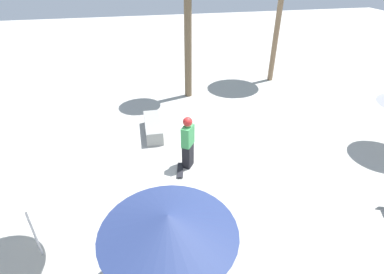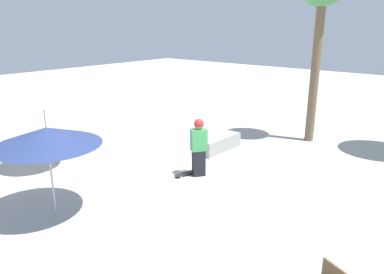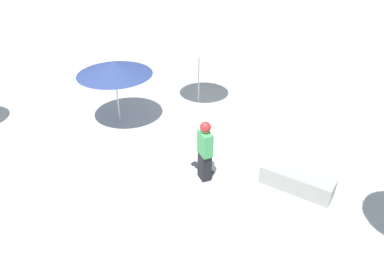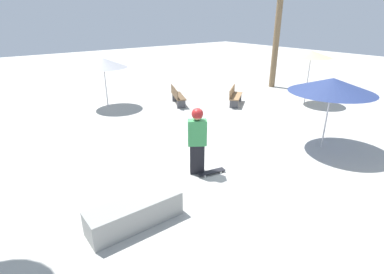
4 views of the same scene
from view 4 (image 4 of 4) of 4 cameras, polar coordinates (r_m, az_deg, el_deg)
The scene contains 9 objects.
ground_plane at distance 9.22m, azimuth 0.70°, elevation -3.96°, with size 60.00×60.00×0.00m, color #B2AFA8.
skater_main at distance 7.97m, azimuth 0.99°, elevation -0.38°, with size 0.51×0.56×1.86m.
skateboard at distance 8.33m, azimuth 3.73°, elevation -6.63°, with size 0.36×0.82×0.07m.
concrete_ledge at distance 6.50m, azimuth -10.81°, elevation -14.04°, with size 0.66×2.00×0.54m.
bench_near at distance 14.73m, azimuth 8.15°, elevation 7.76°, with size 1.31×1.54×0.85m.
bench_far at distance 14.57m, azimuth -2.81°, elevation 7.79°, with size 1.64×1.06×0.85m.
shade_umbrella_grey at distance 14.43m, azimuth -16.54°, elevation 13.39°, with size 2.12×2.12×2.27m.
shade_umbrella_navy at distance 10.21m, azimuth 25.17°, elevation 8.92°, with size 2.59×2.59×2.30m.
shade_umbrella_tan at distance 15.54m, azimuth 21.78°, elevation 14.45°, with size 1.92×1.92×2.51m.
Camera 4 is at (-6.45, 5.16, 4.09)m, focal length 28.00 mm.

